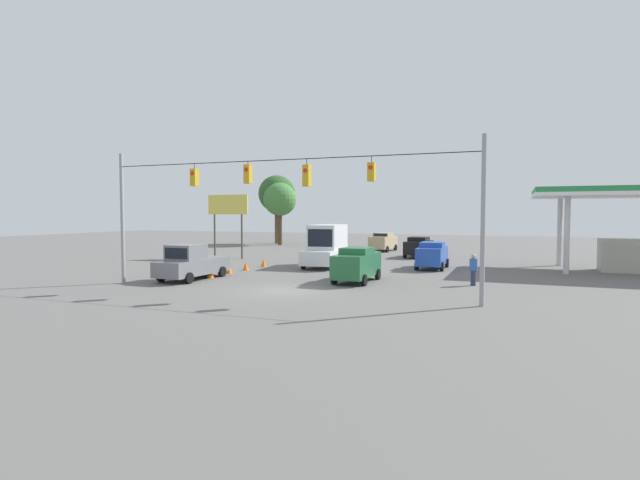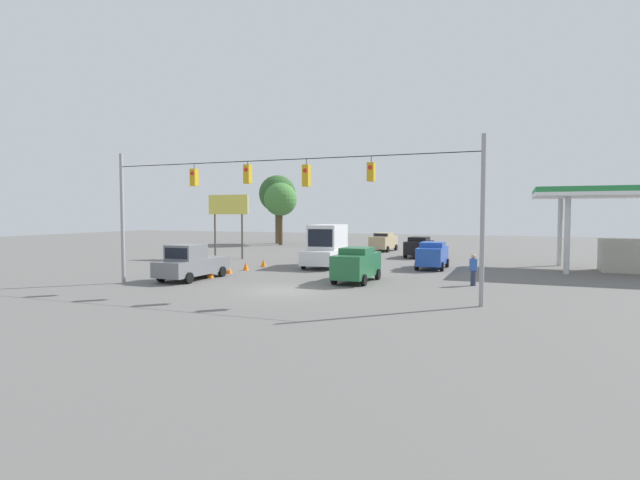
{
  "view_description": "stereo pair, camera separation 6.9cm",
  "coord_description": "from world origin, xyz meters",
  "px_view_note": "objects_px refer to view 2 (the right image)",
  "views": [
    {
      "loc": [
        -10.9,
        22.92,
        3.96
      ],
      "look_at": [
        0.71,
        -6.83,
        2.24
      ],
      "focal_mm": 28.0,
      "sensor_mm": 36.0,
      "label": 1
    },
    {
      "loc": [
        -10.96,
        22.9,
        3.96
      ],
      "look_at": [
        0.71,
        -6.83,
        2.24
      ],
      "focal_mm": 28.0,
      "sensor_mm": 36.0,
      "label": 2
    }
  ],
  "objects_px": {
    "overhead_signal_span": "(276,199)",
    "pedestrian": "(473,270)",
    "pickup_truck_grey_parked_shoulder": "(191,263)",
    "traffic_cone_nearest": "(210,273)",
    "traffic_cone_third": "(246,266)",
    "roadside_billboard": "(228,211)",
    "sedan_tan_withflow_deep": "(384,242)",
    "box_truck_white_withflow_mid": "(327,246)",
    "traffic_cone_second": "(229,269)",
    "traffic_cone_fourth": "(264,263)",
    "tree_horizon_right": "(277,194)",
    "sedan_black_oncoming_deep": "(419,247)",
    "sedan_blue_oncoming_far": "(432,255)",
    "gas_station": "(640,211)",
    "tree_horizon_left": "(280,200)",
    "sedan_green_crossing_near": "(357,264)"
  },
  "relations": [
    {
      "from": "overhead_signal_span",
      "to": "traffic_cone_second",
      "type": "distance_m",
      "value": 9.95
    },
    {
      "from": "traffic_cone_second",
      "to": "sedan_tan_withflow_deep",
      "type": "bearing_deg",
      "value": -101.69
    },
    {
      "from": "traffic_cone_fourth",
      "to": "roadside_billboard",
      "type": "height_order",
      "value": "roadside_billboard"
    },
    {
      "from": "sedan_green_crossing_near",
      "to": "pedestrian",
      "type": "xyz_separation_m",
      "value": [
        -6.39,
        -0.88,
        -0.16
      ]
    },
    {
      "from": "roadside_billboard",
      "to": "overhead_signal_span",
      "type": "bearing_deg",
      "value": 128.52
    },
    {
      "from": "overhead_signal_span",
      "to": "traffic_cone_third",
      "type": "bearing_deg",
      "value": -51.7
    },
    {
      "from": "overhead_signal_span",
      "to": "sedan_black_oncoming_deep",
      "type": "height_order",
      "value": "overhead_signal_span"
    },
    {
      "from": "box_truck_white_withflow_mid",
      "to": "traffic_cone_third",
      "type": "distance_m",
      "value": 6.4
    },
    {
      "from": "traffic_cone_nearest",
      "to": "sedan_black_oncoming_deep",
      "type": "bearing_deg",
      "value": -116.06
    },
    {
      "from": "tree_horizon_left",
      "to": "gas_station",
      "type": "bearing_deg",
      "value": 153.8
    },
    {
      "from": "tree_horizon_right",
      "to": "traffic_cone_fourth",
      "type": "bearing_deg",
      "value": 114.21
    },
    {
      "from": "sedan_black_oncoming_deep",
      "to": "traffic_cone_third",
      "type": "distance_m",
      "value": 17.35
    },
    {
      "from": "gas_station",
      "to": "pedestrian",
      "type": "xyz_separation_m",
      "value": [
        9.84,
        10.46,
        -3.25
      ]
    },
    {
      "from": "traffic_cone_nearest",
      "to": "sedan_green_crossing_near",
      "type": "bearing_deg",
      "value": -169.42
    },
    {
      "from": "sedan_black_oncoming_deep",
      "to": "traffic_cone_second",
      "type": "relative_size",
      "value": 7.39
    },
    {
      "from": "sedan_tan_withflow_deep",
      "to": "sedan_blue_oncoming_far",
      "type": "bearing_deg",
      "value": 116.17
    },
    {
      "from": "overhead_signal_span",
      "to": "box_truck_white_withflow_mid",
      "type": "bearing_deg",
      "value": -80.72
    },
    {
      "from": "pickup_truck_grey_parked_shoulder",
      "to": "pedestrian",
      "type": "bearing_deg",
      "value": -167.51
    },
    {
      "from": "sedan_black_oncoming_deep",
      "to": "sedan_green_crossing_near",
      "type": "bearing_deg",
      "value": 88.5
    },
    {
      "from": "overhead_signal_span",
      "to": "pedestrian",
      "type": "bearing_deg",
      "value": -144.89
    },
    {
      "from": "roadside_billboard",
      "to": "pedestrian",
      "type": "distance_m",
      "value": 23.61
    },
    {
      "from": "overhead_signal_span",
      "to": "traffic_cone_nearest",
      "type": "height_order",
      "value": "overhead_signal_span"
    },
    {
      "from": "pickup_truck_grey_parked_shoulder",
      "to": "traffic_cone_nearest",
      "type": "relative_size",
      "value": 9.04
    },
    {
      "from": "box_truck_white_withflow_mid",
      "to": "gas_station",
      "type": "xyz_separation_m",
      "value": [
        -20.78,
        -4.04,
        2.61
      ]
    },
    {
      "from": "gas_station",
      "to": "tree_horizon_left",
      "type": "distance_m",
      "value": 39.04
    },
    {
      "from": "traffic_cone_third",
      "to": "pedestrian",
      "type": "relative_size",
      "value": 0.33
    },
    {
      "from": "sedan_black_oncoming_deep",
      "to": "pedestrian",
      "type": "height_order",
      "value": "sedan_black_oncoming_deep"
    },
    {
      "from": "sedan_black_oncoming_deep",
      "to": "gas_station",
      "type": "xyz_separation_m",
      "value": [
        -15.77,
        6.03,
        3.17
      ]
    },
    {
      "from": "pickup_truck_grey_parked_shoulder",
      "to": "traffic_cone_nearest",
      "type": "bearing_deg",
      "value": -124.49
    },
    {
      "from": "gas_station",
      "to": "tree_horizon_right",
      "type": "xyz_separation_m",
      "value": [
        36.72,
        -19.85,
        2.32
      ]
    },
    {
      "from": "sedan_green_crossing_near",
      "to": "gas_station",
      "type": "distance_m",
      "value": 20.03
    },
    {
      "from": "sedan_tan_withflow_deep",
      "to": "traffic_cone_third",
      "type": "relative_size",
      "value": 7.95
    },
    {
      "from": "box_truck_white_withflow_mid",
      "to": "traffic_cone_second",
      "type": "bearing_deg",
      "value": 55.68
    },
    {
      "from": "sedan_blue_oncoming_far",
      "to": "roadside_billboard",
      "type": "height_order",
      "value": "roadside_billboard"
    },
    {
      "from": "traffic_cone_fourth",
      "to": "pickup_truck_grey_parked_shoulder",
      "type": "bearing_deg",
      "value": 84.78
    },
    {
      "from": "pickup_truck_grey_parked_shoulder",
      "to": "tree_horizon_right",
      "type": "height_order",
      "value": "tree_horizon_right"
    },
    {
      "from": "traffic_cone_second",
      "to": "pedestrian",
      "type": "xyz_separation_m",
      "value": [
        -15.4,
        -0.12,
        0.59
      ]
    },
    {
      "from": "sedan_tan_withflow_deep",
      "to": "box_truck_white_withflow_mid",
      "type": "bearing_deg",
      "value": 89.2
    },
    {
      "from": "overhead_signal_span",
      "to": "pickup_truck_grey_parked_shoulder",
      "type": "distance_m",
      "value": 8.38
    },
    {
      "from": "pickup_truck_grey_parked_shoulder",
      "to": "traffic_cone_nearest",
      "type": "height_order",
      "value": "pickup_truck_grey_parked_shoulder"
    },
    {
      "from": "sedan_black_oncoming_deep",
      "to": "gas_station",
      "type": "height_order",
      "value": "gas_station"
    },
    {
      "from": "sedan_blue_oncoming_far",
      "to": "traffic_cone_third",
      "type": "bearing_deg",
      "value": 25.61
    },
    {
      "from": "sedan_tan_withflow_deep",
      "to": "overhead_signal_span",
      "type": "bearing_deg",
      "value": 93.66
    },
    {
      "from": "traffic_cone_nearest",
      "to": "traffic_cone_second",
      "type": "relative_size",
      "value": 1.0
    },
    {
      "from": "sedan_black_oncoming_deep",
      "to": "gas_station",
      "type": "distance_m",
      "value": 17.18
    },
    {
      "from": "sedan_black_oncoming_deep",
      "to": "sedan_blue_oncoming_far",
      "type": "height_order",
      "value": "sedan_blue_oncoming_far"
    },
    {
      "from": "traffic_cone_third",
      "to": "roadside_billboard",
      "type": "relative_size",
      "value": 0.1
    },
    {
      "from": "gas_station",
      "to": "tree_horizon_right",
      "type": "distance_m",
      "value": 41.8
    },
    {
      "from": "overhead_signal_span",
      "to": "tree_horizon_left",
      "type": "relative_size",
      "value": 2.52
    },
    {
      "from": "overhead_signal_span",
      "to": "sedan_blue_oncoming_far",
      "type": "bearing_deg",
      "value": -111.66
    }
  ]
}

